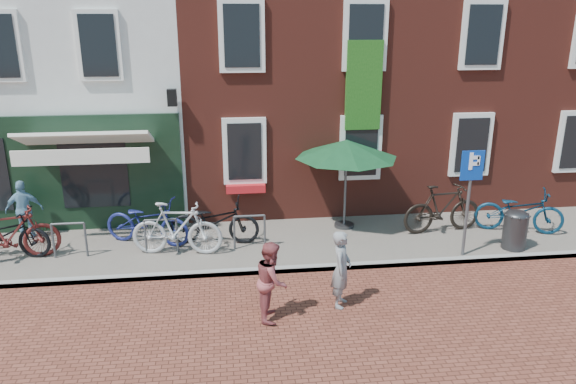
{
  "coord_description": "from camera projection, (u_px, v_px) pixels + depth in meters",
  "views": [
    {
      "loc": [
        -0.03,
        -10.5,
        5.25
      ],
      "look_at": [
        1.38,
        1.05,
        1.49
      ],
      "focal_mm": 34.03,
      "sensor_mm": 36.0,
      "label": 1
    }
  ],
  "objects": [
    {
      "name": "ground",
      "position": [
        230.0,
        276.0,
        11.54
      ],
      "size": [
        80.0,
        80.0,
        0.0
      ],
      "primitive_type": "plane",
      "color": "brown"
    },
    {
      "name": "sidewalk",
      "position": [
        270.0,
        244.0,
        13.05
      ],
      "size": [
        24.0,
        3.0,
        0.1
      ],
      "primitive_type": "cube",
      "color": "slate",
      "rests_on": "ground"
    },
    {
      "name": "building_stucco",
      "position": [
        51.0,
        43.0,
        16.19
      ],
      "size": [
        8.0,
        8.0,
        9.0
      ],
      "primitive_type": "cube",
      "color": "silver",
      "rests_on": "ground"
    },
    {
      "name": "building_brick_mid",
      "position": [
        285.0,
        25.0,
        16.84
      ],
      "size": [
        6.0,
        8.0,
        10.0
      ],
      "primitive_type": "cube",
      "color": "maroon",
      "rests_on": "ground"
    },
    {
      "name": "building_brick_right",
      "position": [
        470.0,
        24.0,
        17.53
      ],
      "size": [
        6.0,
        8.0,
        10.0
      ],
      "primitive_type": "cube",
      "color": "maroon",
      "rests_on": "ground"
    },
    {
      "name": "litter_bin",
      "position": [
        515.0,
        227.0,
        12.55
      ],
      "size": [
        0.54,
        0.54,
        0.99
      ],
      "color": "#313133",
      "rests_on": "sidewalk"
    },
    {
      "name": "parking_sign",
      "position": [
        470.0,
        185.0,
        11.83
      ],
      "size": [
        0.5,
        0.08,
        2.43
      ],
      "color": "#4C4C4F",
      "rests_on": "sidewalk"
    },
    {
      "name": "parasol",
      "position": [
        347.0,
        145.0,
        13.35
      ],
      "size": [
        2.56,
        2.56,
        2.37
      ],
      "color": "#4C4C4F",
      "rests_on": "sidewalk"
    },
    {
      "name": "woman",
      "position": [
        341.0,
        269.0,
        10.18
      ],
      "size": [
        0.53,
        0.64,
        1.5
      ],
      "primitive_type": "imported",
      "rotation": [
        0.0,
        0.0,
        1.2
      ],
      "color": "gray",
      "rests_on": "ground"
    },
    {
      "name": "boy",
      "position": [
        272.0,
        280.0,
        9.77
      ],
      "size": [
        0.64,
        0.78,
        1.47
      ],
      "primitive_type": "imported",
      "rotation": [
        0.0,
        0.0,
        1.45
      ],
      "color": "#994447",
      "rests_on": "ground"
    },
    {
      "name": "cafe_person",
      "position": [
        24.0,
        210.0,
        13.07
      ],
      "size": [
        0.89,
        0.47,
        1.45
      ],
      "primitive_type": "imported",
      "rotation": [
        0.0,
        0.0,
        3.29
      ],
      "color": "#70A0BE",
      "rests_on": "sidewalk"
    },
    {
      "name": "bicycle_0",
      "position": [
        2.0,
        234.0,
        12.06
      ],
      "size": [
        2.18,
        0.97,
        1.11
      ],
      "primitive_type": "imported",
      "rotation": [
        0.0,
        0.0,
        1.46
      ],
      "color": "black",
      "rests_on": "sidewalk"
    },
    {
      "name": "bicycle_1",
      "position": [
        10.0,
        235.0,
        11.86
      ],
      "size": [
        2.13,
        1.1,
        1.23
      ],
      "primitive_type": "imported",
      "rotation": [
        0.0,
        0.0,
        1.84
      ],
      "color": "#531916",
      "rests_on": "sidewalk"
    },
    {
      "name": "bicycle_2",
      "position": [
        147.0,
        221.0,
        12.81
      ],
      "size": [
        2.23,
        1.44,
        1.11
      ],
      "primitive_type": "imported",
      "rotation": [
        0.0,
        0.0,
        1.2
      ],
      "color": "navy",
      "rests_on": "sidewalk"
    },
    {
      "name": "bicycle_3",
      "position": [
        177.0,
        229.0,
        12.21
      ],
      "size": [
        2.11,
        0.89,
        1.23
      ],
      "primitive_type": "imported",
      "rotation": [
        0.0,
        0.0,
        1.42
      ],
      "color": "#ADADB0",
      "rests_on": "sidewalk"
    },
    {
      "name": "bicycle_4",
      "position": [
        214.0,
        221.0,
        12.82
      ],
      "size": [
        2.18,
        0.98,
        1.11
      ],
      "primitive_type": "imported",
      "rotation": [
        0.0,
        0.0,
        1.45
      ],
      "color": "black",
      "rests_on": "sidewalk"
    },
    {
      "name": "bicycle_5",
      "position": [
        442.0,
        208.0,
        13.49
      ],
      "size": [
        2.1,
        0.81,
        1.23
      ],
      "primitive_type": "imported",
      "rotation": [
        0.0,
        0.0,
        1.69
      ],
      "color": "black",
      "rests_on": "sidewalk"
    },
    {
      "name": "bicycle_6",
      "position": [
        519.0,
        211.0,
        13.52
      ],
      "size": [
        2.23,
        1.42,
        1.11
      ],
      "primitive_type": "imported",
      "rotation": [
        0.0,
        0.0,
        1.22
      ],
      "color": "#0B2D46",
      "rests_on": "sidewalk"
    }
  ]
}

